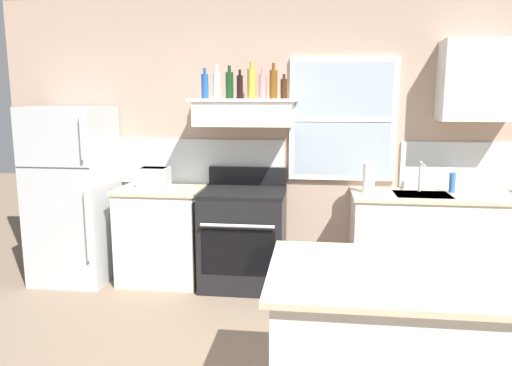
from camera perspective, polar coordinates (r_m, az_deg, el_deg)
The scene contains 20 objects.
back_wall at distance 4.72m, azimuth 2.52°, elevation 5.15°, with size 5.40×0.11×2.70m.
refrigerator at distance 4.97m, azimuth -20.70°, elevation -1.26°, with size 0.70×0.72×1.67m.
counter_left_of_stove at distance 4.78m, azimuth -10.98°, elevation -5.91°, with size 0.79×0.63×0.91m.
toaster at distance 4.70m, azimuth -11.91°, elevation 0.69°, with size 0.30×0.20×0.19m.
stove_range at distance 4.56m, azimuth -1.47°, elevation -6.38°, with size 0.76×0.69×1.09m.
range_hood_shelf at distance 4.48m, azimuth -1.35°, elevation 8.36°, with size 0.96×0.52×0.24m.
bottle_blue_liqueur at distance 4.53m, azimuth -6.04°, elevation 11.31°, with size 0.07×0.07×0.27m.
bottle_clear_tall at distance 4.53m, azimuth -4.63°, elevation 11.52°, with size 0.06×0.06×0.31m.
bottle_dark_green_wine at distance 4.54m, azimuth -3.14°, elevation 11.48°, with size 0.07×0.07×0.30m.
bottle_balsamic_dark at distance 4.48m, azimuth -1.91°, elevation 11.30°, with size 0.06×0.06×0.26m.
bottle_champagne_gold_foil at distance 4.53m, azimuth -0.51°, elevation 11.69°, with size 0.08×0.08×0.33m.
bottle_rose_pink at distance 4.48m, azimuth 0.79°, elevation 11.38°, with size 0.07×0.07×0.27m.
bottle_amber_wine at distance 4.42m, azimuth 2.07°, elevation 11.61°, with size 0.07×0.07×0.31m.
bottle_brown_stout at distance 4.38m, azimuth 3.31°, elevation 11.07°, with size 0.06×0.06×0.21m.
counter_right_with_sink at distance 4.67m, azimuth 19.84°, elevation -6.70°, with size 1.43×0.63×0.91m.
sink_faucet at distance 4.61m, azimuth 18.83°, elevation 1.14°, with size 0.03×0.17×0.28m.
paper_towel_roll at distance 4.45m, azimuth 13.14°, elevation 0.59°, with size 0.11×0.11×0.27m, color white.
dish_soap_bottle at distance 4.69m, azimuth 22.11°, elevation 0.04°, with size 0.06×0.06×0.18m, color blue.
kitchen_island at distance 2.71m, azimuth 17.32°, elevation -19.02°, with size 1.40×0.90×0.91m.
upper_cabinet_right at distance 4.72m, azimuth 24.74°, elevation 10.90°, with size 0.64×0.32×0.70m.
Camera 1 is at (0.41, -2.47, 1.75)m, focal length 33.96 mm.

